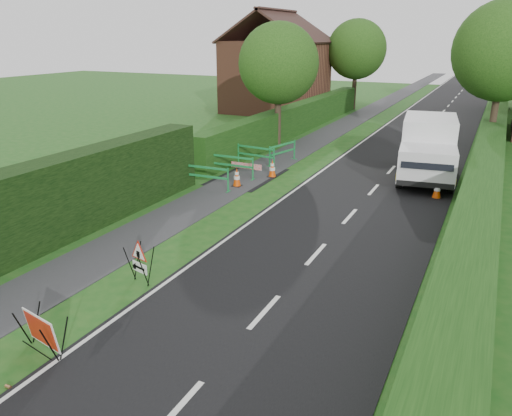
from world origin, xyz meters
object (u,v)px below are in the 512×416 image
(red_rect_sign, at_px, (41,331))
(triangle_sign, at_px, (138,258))
(works_van, at_px, (428,147))
(hatchback_car, at_px, (427,124))

(red_rect_sign, relative_size, triangle_sign, 1.10)
(triangle_sign, bearing_deg, works_van, 83.67)
(red_rect_sign, relative_size, works_van, 0.19)
(triangle_sign, relative_size, hatchback_car, 0.28)
(works_van, distance_m, hatchback_car, 10.97)
(triangle_sign, bearing_deg, red_rect_sign, -73.03)
(hatchback_car, bearing_deg, red_rect_sign, -119.17)
(works_van, height_order, hatchback_car, works_van)
(triangle_sign, relative_size, works_van, 0.17)
(red_rect_sign, xyz_separation_m, hatchback_car, (3.42, 27.48, 0.12))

